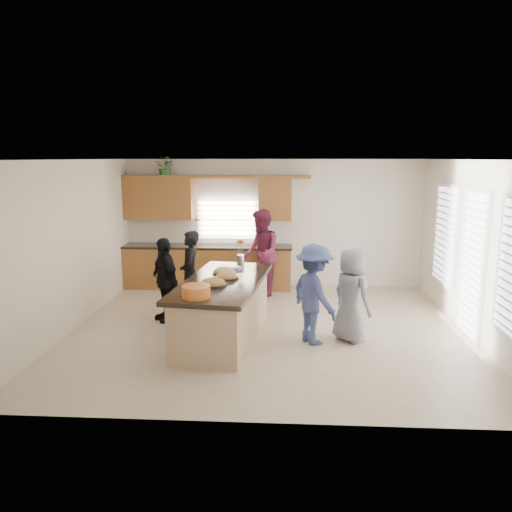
# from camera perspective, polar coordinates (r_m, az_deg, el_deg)

# --- Properties ---
(floor) EXTENTS (6.50, 6.50, 0.00)m
(floor) POSITION_cam_1_polar(r_m,az_deg,el_deg) (8.45, 1.36, -8.39)
(floor) COLOR beige
(floor) RESTS_ON ground
(room_shell) EXTENTS (6.52, 6.02, 2.81)m
(room_shell) POSITION_cam_1_polar(r_m,az_deg,el_deg) (8.01, 1.42, 4.52)
(room_shell) COLOR silver
(room_shell) RESTS_ON ground
(back_cabinetry) EXTENTS (4.08, 0.66, 2.46)m
(back_cabinetry) POSITION_cam_1_polar(r_m,az_deg,el_deg) (11.00, -5.77, 1.08)
(back_cabinetry) COLOR #98632C
(back_cabinetry) RESTS_ON ground
(right_wall_glazing) EXTENTS (0.06, 4.00, 2.25)m
(right_wall_glazing) POSITION_cam_1_polar(r_m,az_deg,el_deg) (8.49, 23.64, 0.14)
(right_wall_glazing) COLOR white
(right_wall_glazing) RESTS_ON ground
(island) EXTENTS (1.47, 2.82, 0.95)m
(island) POSITION_cam_1_polar(r_m,az_deg,el_deg) (7.96, -3.75, -6.22)
(island) COLOR tan
(island) RESTS_ON ground
(platter_front) EXTENTS (0.42, 0.42, 0.17)m
(platter_front) POSITION_cam_1_polar(r_m,az_deg,el_deg) (7.51, -4.93, -3.15)
(platter_front) COLOR black
(platter_front) RESTS_ON island
(platter_mid) EXTENTS (0.39, 0.39, 0.16)m
(platter_mid) POSITION_cam_1_polar(r_m,az_deg,el_deg) (7.91, -3.37, -2.39)
(platter_mid) COLOR black
(platter_mid) RESTS_ON island
(platter_back) EXTENTS (0.39, 0.39, 0.16)m
(platter_back) POSITION_cam_1_polar(r_m,az_deg,el_deg) (8.25, -3.65, -1.82)
(platter_back) COLOR black
(platter_back) RESTS_ON island
(salad_bowl) EXTENTS (0.39, 0.39, 0.17)m
(salad_bowl) POSITION_cam_1_polar(r_m,az_deg,el_deg) (6.86, -6.85, -3.99)
(salad_bowl) COLOR orange
(salad_bowl) RESTS_ON island
(clear_cup) EXTENTS (0.08, 0.08, 0.09)m
(clear_cup) POSITION_cam_1_polar(r_m,az_deg,el_deg) (6.70, -3.85, -4.75)
(clear_cup) COLOR white
(clear_cup) RESTS_ON island
(plate_stack) EXTENTS (0.21, 0.21, 0.04)m
(plate_stack) POSITION_cam_1_polar(r_m,az_deg,el_deg) (8.53, -2.24, -1.41)
(plate_stack) COLOR #9A81BC
(plate_stack) RESTS_ON island
(flower_vase) EXTENTS (0.14, 0.14, 0.43)m
(flower_vase) POSITION_cam_1_polar(r_m,az_deg,el_deg) (8.96, -1.78, 0.51)
(flower_vase) COLOR silver
(flower_vase) RESTS_ON island
(potted_plant) EXTENTS (0.50, 0.46, 0.46)m
(potted_plant) POSITION_cam_1_polar(r_m,az_deg,el_deg) (11.08, -10.28, 9.97)
(potted_plant) COLOR #396829
(potted_plant) RESTS_ON back_cabinetry
(woman_left_back) EXTENTS (0.47, 0.62, 1.54)m
(woman_left_back) POSITION_cam_1_polar(r_m,az_deg,el_deg) (9.12, -7.53, -1.96)
(woman_left_back) COLOR black
(woman_left_back) RESTS_ON ground
(woman_left_mid) EXTENTS (0.86, 1.00, 1.80)m
(woman_left_mid) POSITION_cam_1_polar(r_m,az_deg,el_deg) (10.24, 0.60, 0.33)
(woman_left_mid) COLOR maroon
(woman_left_mid) RESTS_ON ground
(woman_left_front) EXTENTS (0.82, 0.90, 1.48)m
(woman_left_front) POSITION_cam_1_polar(r_m,az_deg,el_deg) (8.86, -10.39, -2.65)
(woman_left_front) COLOR black
(woman_left_front) RESTS_ON ground
(woman_right_back) EXTENTS (1.01, 1.16, 1.56)m
(woman_right_back) POSITION_cam_1_polar(r_m,az_deg,el_deg) (7.70, 6.64, -4.36)
(woman_right_back) COLOR #37447A
(woman_right_back) RESTS_ON ground
(woman_right_front) EXTENTS (0.80, 0.86, 1.47)m
(woman_right_front) POSITION_cam_1_polar(r_m,az_deg,el_deg) (7.88, 10.79, -4.43)
(woman_right_front) COLOR slate
(woman_right_front) RESTS_ON ground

